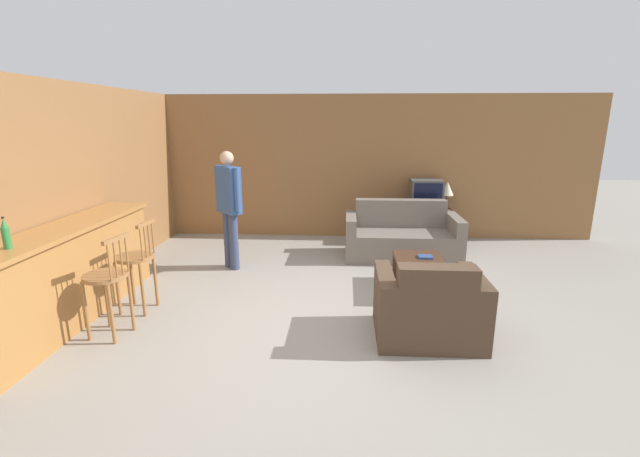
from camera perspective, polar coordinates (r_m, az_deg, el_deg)
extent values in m
plane|color=gray|center=(4.79, 1.00, -12.41)|extent=(24.00, 24.00, 0.00)
cube|color=olive|center=(7.97, 2.17, 8.15)|extent=(9.40, 0.08, 2.60)
cube|color=olive|center=(6.56, -27.11, 5.27)|extent=(0.08, 8.65, 2.60)
cube|color=#A87038|center=(5.40, -30.48, -5.54)|extent=(0.47, 2.73, 1.01)
cube|color=#A87038|center=(5.27, -31.20, -0.11)|extent=(0.55, 2.79, 0.05)
cylinder|color=#996638|center=(4.78, -26.74, -5.68)|extent=(0.49, 0.49, 0.04)
cylinder|color=#996638|center=(5.09, -26.54, -8.49)|extent=(0.04, 0.04, 0.63)
cylinder|color=#996638|center=(4.89, -28.75, -9.68)|extent=(0.04, 0.04, 0.63)
cylinder|color=#996638|center=(4.91, -23.87, -9.00)|extent=(0.04, 0.04, 0.63)
cylinder|color=#996638|center=(4.71, -26.05, -10.27)|extent=(0.04, 0.04, 0.63)
cylinder|color=#996638|center=(4.70, -24.37, -3.18)|extent=(0.02, 0.02, 0.36)
cylinder|color=#996638|center=(4.64, -25.00, -3.47)|extent=(0.02, 0.02, 0.36)
cylinder|color=#996638|center=(4.58, -25.64, -3.77)|extent=(0.02, 0.02, 0.36)
cylinder|color=#996638|center=(4.52, -26.31, -4.08)|extent=(0.02, 0.02, 0.36)
cube|color=#996638|center=(4.56, -25.58, -1.25)|extent=(0.10, 0.36, 0.04)
cylinder|color=#996638|center=(5.28, -23.55, -3.52)|extent=(0.45, 0.45, 0.04)
cylinder|color=#996638|center=(5.58, -23.76, -6.24)|extent=(0.04, 0.04, 0.63)
cylinder|color=#996638|center=(5.34, -25.36, -7.29)|extent=(0.04, 0.04, 0.63)
cylinder|color=#996638|center=(5.43, -21.08, -6.50)|extent=(0.04, 0.04, 0.63)
cylinder|color=#996638|center=(5.20, -22.59, -7.60)|extent=(0.04, 0.04, 0.63)
cylinder|color=#996638|center=(5.25, -21.39, -1.17)|extent=(0.02, 0.02, 0.36)
cylinder|color=#996638|center=(5.17, -21.83, -1.41)|extent=(0.02, 0.02, 0.36)
cylinder|color=#996638|center=(5.10, -22.27, -1.66)|extent=(0.02, 0.02, 0.36)
cylinder|color=#996638|center=(5.03, -22.73, -1.92)|extent=(0.02, 0.02, 0.36)
cube|color=#996638|center=(5.09, -22.26, 0.61)|extent=(0.06, 0.36, 0.04)
cube|color=#70665B|center=(6.98, 10.84, -2.05)|extent=(1.48, 0.89, 0.43)
cube|color=#70665B|center=(7.20, 10.67, 2.07)|extent=(1.48, 0.22, 0.45)
cube|color=#70665B|center=(6.89, 4.11, -0.99)|extent=(0.16, 0.89, 0.68)
cube|color=#70665B|center=(7.11, 17.45, -1.15)|extent=(0.16, 0.89, 0.68)
cube|color=#4C3828|center=(4.57, 14.15, -11.23)|extent=(0.73, 0.85, 0.43)
cube|color=#4C3828|center=(4.12, 15.30, -7.70)|extent=(0.73, 0.22, 0.42)
cube|color=#4C3828|center=(4.63, 19.71, -9.75)|extent=(0.16, 0.85, 0.67)
cube|color=#4C3828|center=(4.46, 8.56, -9.95)|extent=(0.16, 0.85, 0.67)
cube|color=#472D1E|center=(5.62, 13.26, -4.42)|extent=(0.62, 0.96, 0.04)
cube|color=#472D1E|center=(5.24, 11.01, -8.04)|extent=(0.06, 0.06, 0.37)
cube|color=#472D1E|center=(5.34, 16.80, -7.98)|extent=(0.06, 0.06, 0.37)
cube|color=#472D1E|center=(6.06, 9.95, -4.87)|extent=(0.06, 0.06, 0.37)
cube|color=#472D1E|center=(6.15, 14.96, -4.88)|extent=(0.06, 0.06, 0.37)
cube|color=black|center=(7.93, 13.68, 0.30)|extent=(1.00, 0.52, 0.58)
cube|color=#4C4C4C|center=(7.82, 13.92, 4.33)|extent=(0.55, 0.41, 0.56)
cube|color=black|center=(7.62, 14.20, 4.06)|extent=(0.48, 0.01, 0.49)
cylinder|color=#2D7F3D|center=(4.62, -36.31, -1.05)|extent=(0.07, 0.07, 0.19)
cone|color=#2D7F3D|center=(4.60, -36.56, 0.58)|extent=(0.06, 0.06, 0.08)
cylinder|color=black|center=(4.59, -36.65, 1.17)|extent=(0.02, 0.02, 0.02)
cube|color=navy|center=(5.76, 13.85, -3.68)|extent=(0.19, 0.16, 0.03)
cylinder|color=brown|center=(7.94, 16.42, 2.36)|extent=(0.16, 0.16, 0.02)
cylinder|color=brown|center=(7.92, 16.50, 3.37)|extent=(0.03, 0.03, 0.26)
cone|color=beige|center=(7.88, 16.62, 5.13)|extent=(0.22, 0.22, 0.23)
cylinder|color=#384260|center=(6.51, -12.11, -1.44)|extent=(0.13, 0.13, 0.85)
cylinder|color=#384260|center=(6.38, -11.42, -1.73)|extent=(0.13, 0.13, 0.85)
cube|color=#335189|center=(6.28, -12.12, 5.07)|extent=(0.43, 0.43, 0.67)
cylinder|color=#335189|center=(6.49, -13.21, 5.54)|extent=(0.09, 0.09, 0.62)
cylinder|color=#335189|center=(6.07, -10.99, 5.08)|extent=(0.09, 0.09, 0.62)
sphere|color=tan|center=(6.23, -12.34, 9.17)|extent=(0.19, 0.19, 0.19)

